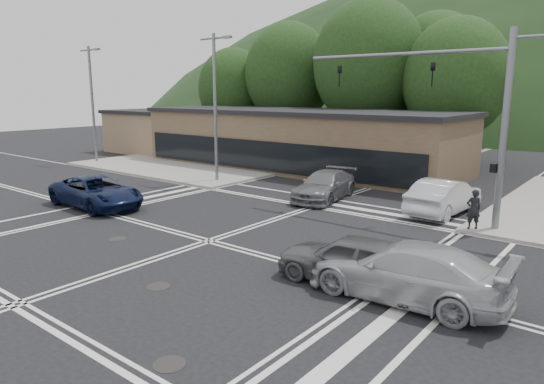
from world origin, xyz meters
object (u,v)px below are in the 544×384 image
Objects in this scene: car_blue_west at (96,192)px; car_queue_b at (434,169)px; car_silver_east at (406,271)px; pedestrian at (473,209)px; car_grey_center at (351,259)px; car_queue_a at (444,196)px; car_northbound at (325,185)px.

car_queue_b is (10.29, 17.72, -0.07)m from car_blue_west.
car_blue_west reaches higher than car_queue_b.
pedestrian is at bearing -178.83° from car_silver_east.
car_queue_b is at bearing -102.67° from pedestrian.
car_blue_west is at bearing -97.22° from car_grey_center.
pedestrian is (2.00, -2.33, 0.14)m from car_queue_a.
car_blue_west is at bearing -142.03° from car_northbound.
car_silver_east is 1.10× the size of car_queue_a.
car_silver_east is at bearing 85.90° from car_grey_center.
car_grey_center is 1.69m from car_silver_east.
car_silver_east is at bearing -56.80° from car_northbound.
car_blue_west is 17.35m from pedestrian.
car_queue_a is 3.08m from pedestrian.
car_blue_west is 16.72m from car_queue_a.
car_blue_west is 1.09× the size of car_queue_a.
car_grey_center is at bearing -63.01° from car_northbound.
car_northbound is at bearing -140.08° from car_silver_east.
car_northbound is 3.14× the size of pedestrian.
car_queue_b is (-3.58, 8.38, -0.14)m from car_queue_a.
car_northbound is at bearing -147.89° from car_grey_center.
car_grey_center is at bearing -91.55° from car_blue_west.
car_blue_west is at bearing 37.38° from car_queue_a.
car_northbound is at bearing 11.36° from car_queue_a.
car_grey_center is (14.68, -0.80, 0.00)m from car_blue_west.
car_queue_a is at bearing -1.31° from car_northbound.
pedestrian is at bearing -64.64° from car_blue_west.
car_blue_west is 20.49m from car_queue_b.
car_grey_center is 11.53m from car_northbound.
car_silver_east is 1.37× the size of car_queue_b.
car_blue_west is at bearing -95.30° from car_silver_east.
car_northbound is at bearing 70.54° from car_queue_b.
pedestrian is at bearing 167.23° from car_grey_center.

